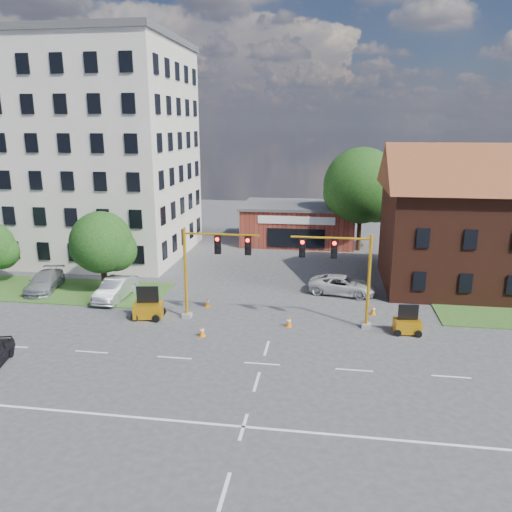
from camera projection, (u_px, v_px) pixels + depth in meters
name	position (u px, v px, depth m)	size (l,w,h in m)	color
ground	(262.00, 364.00, 27.50)	(120.00, 120.00, 0.00)	#404042
grass_verge_nw	(32.00, 289.00, 39.90)	(22.00, 6.00, 0.08)	#2C551F
lane_markings	(254.00, 391.00, 24.63)	(60.00, 36.00, 0.01)	white
office_block	(90.00, 151.00, 48.66)	(18.40, 15.40, 20.60)	beige
brick_shop	(299.00, 223.00, 55.62)	(12.40, 8.40, 4.30)	maroon
tree_large	(365.00, 188.00, 50.76)	(8.11, 7.72, 10.63)	#312112
tree_nw_front	(105.00, 244.00, 38.60)	(5.05, 4.81, 6.37)	#312112
signal_mast_west	(209.00, 263.00, 32.85)	(5.30, 0.60, 6.20)	gray
signal_mast_east	(343.00, 269.00, 31.61)	(5.30, 0.60, 6.20)	gray
trailer_west	(148.00, 309.00, 33.83)	(2.10, 1.58, 2.17)	orange
trailer_east	(407.00, 325.00, 31.38)	(1.70, 1.22, 1.83)	orange
cone_a	(202.00, 331.00, 30.98)	(0.40, 0.40, 0.70)	orange
cone_b	(207.00, 302.00, 36.01)	(0.40, 0.40, 0.70)	orange
cone_c	(289.00, 322.00, 32.48)	(0.40, 0.40, 0.70)	orange
cone_d	(373.00, 310.00, 34.52)	(0.40, 0.40, 0.70)	orange
pickup_white	(342.00, 285.00, 38.71)	(2.37, 5.14, 1.43)	silver
sedan_silver_front	(116.00, 289.00, 37.58)	(1.68, 4.83, 1.59)	#ABADB2
sedan_silver_rear	(45.00, 281.00, 39.55)	(2.03, 4.99, 1.45)	#ABADB2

